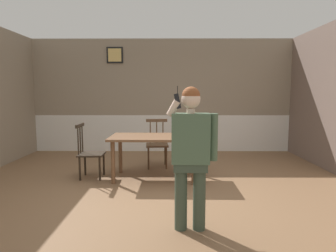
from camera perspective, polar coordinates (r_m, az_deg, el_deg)
ground_plane at (r=4.64m, az=-2.22°, el=-12.78°), size 7.39×7.39×0.00m
room_back_partition at (r=7.70m, az=-1.19°, el=5.45°), size 6.72×0.17×2.89m
dining_table at (r=5.25m, az=-2.64°, el=-3.01°), size 1.57×0.90×0.77m
chair_near_window at (r=5.49m, az=-14.92°, el=-4.94°), size 0.44×0.44×0.98m
chair_by_doorway at (r=6.10m, az=-2.14°, el=-3.44°), size 0.48×0.48×0.98m
person_figure at (r=3.24m, az=4.49°, el=-4.62°), size 0.57×0.24×1.60m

